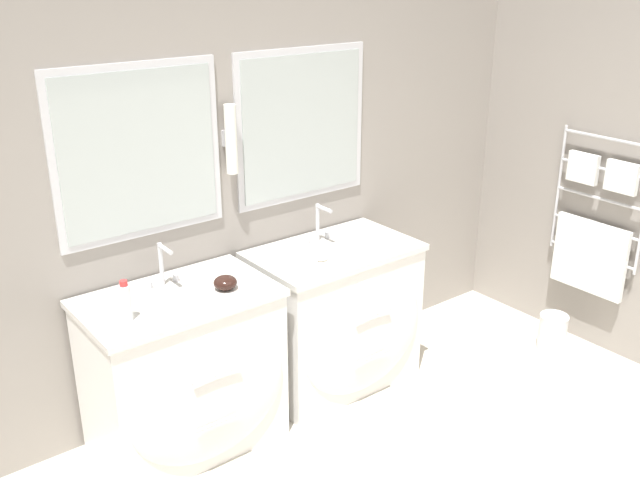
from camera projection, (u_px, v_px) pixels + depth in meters
wall_back at (203, 168)px, 3.59m from camera, size 5.93×0.14×2.60m
vanity_left at (187, 373)px, 3.46m from camera, size 0.91×0.62×0.82m
vanity_right at (338, 317)px, 4.00m from camera, size 0.91×0.62×0.82m
faucet_left at (163, 265)px, 3.39m from camera, size 0.17×0.13×0.22m
faucet_right at (319, 223)px, 3.93m from camera, size 0.17×0.13×0.22m
toiletry_bottle at (126, 302)px, 3.07m from camera, size 0.05×0.05×0.19m
amenity_bowl at (225, 283)px, 3.39m from camera, size 0.11×0.11×0.07m
soap_dish at (323, 262)px, 3.66m from camera, size 0.11×0.08×0.04m
waste_bin at (553, 331)px, 4.45m from camera, size 0.18×0.18×0.23m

